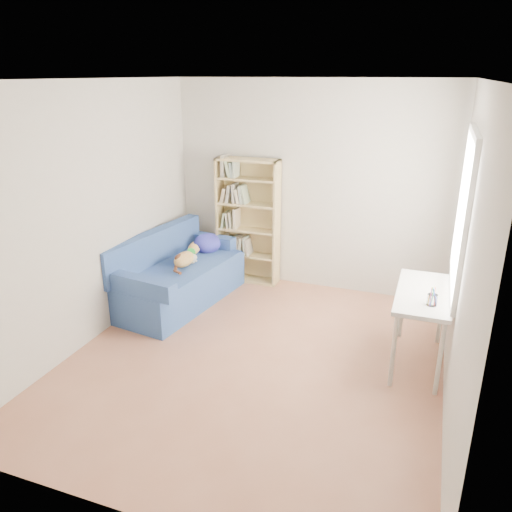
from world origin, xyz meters
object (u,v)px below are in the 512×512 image
(bookshelf, at_px, (248,226))
(pen_cup, at_px, (432,299))
(sofa, at_px, (177,276))

(bookshelf, height_order, pen_cup, bookshelf)
(sofa, bearing_deg, bookshelf, 65.95)
(sofa, xyz_separation_m, pen_cup, (2.91, -0.73, 0.48))
(bookshelf, distance_m, pen_cup, 2.86)
(sofa, height_order, pen_cup, pen_cup)
(sofa, bearing_deg, pen_cup, -5.89)
(bookshelf, bearing_deg, sofa, -122.28)
(sofa, height_order, bookshelf, bookshelf)
(pen_cup, bearing_deg, bookshelf, 144.82)
(bookshelf, xyz_separation_m, pen_cup, (2.34, -1.65, 0.05))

